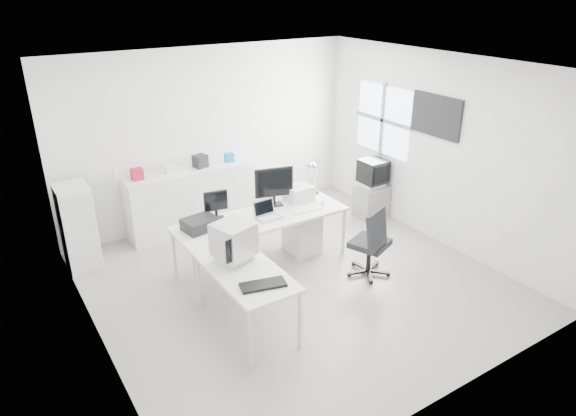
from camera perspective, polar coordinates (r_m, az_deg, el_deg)
floor at (r=6.92m, az=0.90°, el=-8.16°), size 5.00×5.00×0.01m
ceiling at (r=5.93m, az=1.08°, el=15.42°), size 5.00×5.00×0.01m
back_wall at (r=8.38m, az=-8.61°, el=7.90°), size 5.00×0.02×2.80m
left_wall at (r=5.44m, az=-21.57°, el=-2.64°), size 0.02×5.00×2.80m
right_wall at (r=7.88m, az=16.40°, el=6.16°), size 0.02×5.00×2.80m
window at (r=8.61m, az=10.50°, el=9.58°), size 0.02×1.20×1.10m
wall_picture at (r=7.79m, az=16.13°, el=9.82°), size 0.04×0.90×0.60m
main_desk at (r=7.12m, az=-2.87°, el=-3.73°), size 2.40×0.80×0.75m
side_desk at (r=5.94m, az=-4.68°, el=-9.94°), size 0.70×1.40×0.75m
drawer_pedestal at (r=7.52m, az=1.57°, el=-2.75°), size 0.40×0.50×0.60m
inkjet_printer at (r=6.67m, az=-9.72°, el=-1.75°), size 0.47×0.39×0.15m
lcd_monitor_small at (r=6.85m, az=-8.01°, el=0.22°), size 0.34×0.23×0.40m
lcd_monitor_large at (r=7.20m, az=-1.57°, el=2.42°), size 0.59×0.35×0.57m
laptop at (r=6.85m, az=-2.18°, el=-0.38°), size 0.35×0.36×0.22m
white_keyboard at (r=7.15m, az=2.18°, el=-0.17°), size 0.42×0.16×0.02m
white_mouse at (r=7.34m, az=3.89°, el=0.64°), size 0.06×0.06×0.06m
laser_printer at (r=7.44m, az=1.20°, el=1.68°), size 0.38×0.33×0.22m
desk_lamp at (r=7.65m, az=3.06°, el=3.12°), size 0.15×0.15×0.43m
crt_monitor at (r=5.83m, az=-6.04°, el=-3.99°), size 0.45×0.45×0.42m
black_keyboard at (r=5.43m, az=-2.79°, el=-8.52°), size 0.52×0.30×0.03m
office_chair at (r=6.93m, az=9.10°, el=-3.54°), size 0.78×0.78×1.03m
tv_cabinet at (r=8.77m, az=9.21°, el=0.75°), size 0.50×0.41×0.54m
crt_tv at (r=8.59m, az=9.42°, el=3.79°), size 0.50×0.48×0.45m
sideboard at (r=8.26m, az=-10.70°, el=0.93°), size 2.03×0.51×1.01m
clutter_box_a at (r=7.82m, az=-16.43°, el=3.64°), size 0.16×0.15×0.16m
clutter_box_b at (r=7.96m, az=-13.00°, el=4.27°), size 0.15×0.13×0.13m
clutter_box_c at (r=8.12m, az=-9.72°, el=5.16°), size 0.23×0.22×0.20m
clutter_box_d at (r=8.32m, az=-6.55°, el=5.61°), size 0.15×0.13×0.14m
clutter_bottle at (r=7.77m, az=-18.64°, el=3.47°), size 0.07×0.07×0.22m
filing_cabinet at (r=7.55m, az=-22.31°, el=-2.01°), size 0.42×0.50×1.20m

